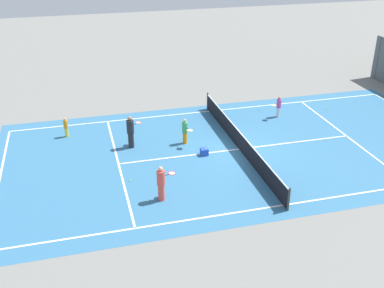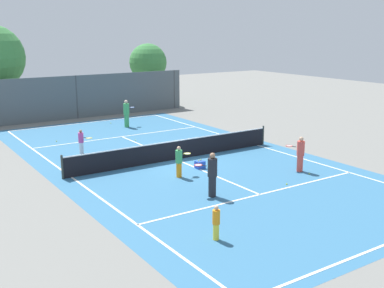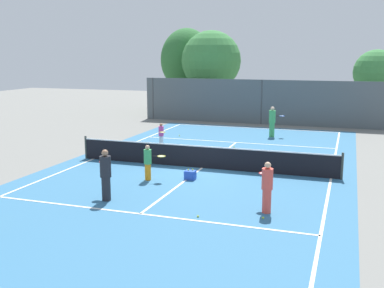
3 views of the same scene
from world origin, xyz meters
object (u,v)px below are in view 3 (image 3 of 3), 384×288
Objects in this scene: tennis_ball_3 at (270,131)px; tennis_ball_5 at (136,147)px; tennis_ball_1 at (263,218)px; player_2 at (272,121)px; ball_crate at (190,175)px; player_3 at (267,187)px; tennis_ball_0 at (179,136)px; tennis_ball_4 at (198,216)px; player_4 at (148,162)px; tennis_ball_2 at (234,147)px; player_1 at (106,174)px; player_0 at (161,135)px.

tennis_ball_3 and tennis_ball_5 have the same top height.
tennis_ball_1 is 16.51m from tennis_ball_3.
player_2 is 11.08m from ball_crate.
player_3 is 15.93m from tennis_ball_3.
player_3 is 14.43m from tennis_ball_0.
tennis_ball_0 is (-5.43, -1.67, -0.92)m from player_2.
tennis_ball_0 and tennis_ball_4 have the same top height.
ball_crate is 6.45× the size of tennis_ball_5.
player_4 is 21.63× the size of tennis_ball_0.
player_2 is at bearing 82.26° from ball_crate.
ball_crate reaches higher than tennis_ball_2.
tennis_ball_0 and tennis_ball_3 have the same top height.
tennis_ball_1 is (5.46, -0.07, -0.89)m from player_1.
player_0 reaches higher than tennis_ball_2.
player_1 is 0.97× the size of player_2.
tennis_ball_2 is at bearing 89.16° from ball_crate.
player_1 is 5.53m from tennis_ball_1.
player_1 is 27.13× the size of tennis_ball_2.
player_0 is 4.01m from tennis_ball_2.
player_3 is 5.67m from player_4.
tennis_ball_5 is (-6.35, -5.88, -0.92)m from player_2.
player_2 is (3.33, 14.47, 0.03)m from player_1.
player_4 is at bearing -59.89° from tennis_ball_5.
tennis_ball_1 is at bearing -81.68° from player_2.
tennis_ball_3 is at bearing 85.13° from ball_crate.
tennis_ball_2 is at bearing 79.47° from player_1.
player_4 is (-5.16, 2.35, -0.11)m from player_3.
player_3 is 4.73m from ball_crate.
player_1 reaches higher than player_4.
tennis_ball_4 is (1.58, -11.05, 0.00)m from tennis_ball_2.
ball_crate is at bearing -90.84° from tennis_ball_2.
tennis_ball_1 is at bearing -29.79° from player_4.
tennis_ball_3 is 1.00× the size of tennis_ball_5.
ball_crate is (-1.49, -10.96, -0.77)m from player_2.
tennis_ball_5 is (-8.47, 8.05, -0.82)m from player_3.
ball_crate reaches higher than tennis_ball_5.
player_0 is at bearing 101.20° from player_1.
player_0 is at bearing 129.74° from player_3.
player_3 is 25.09× the size of tennis_ball_3.
player_1 is at bearing -70.62° from tennis_ball_5.
player_0 is 6.76m from player_4.
player_2 reaches higher than player_0.
tennis_ball_5 is (-4.96, -1.87, 0.00)m from tennis_ball_2.
player_1 is 2.91m from player_4.
player_3 is (7.29, -8.77, 0.18)m from player_0.
player_2 is 14.73m from tennis_ball_1.
tennis_ball_0 and tennis_ball_5 have the same top height.
player_2 is 28.09× the size of tennis_ball_0.
ball_crate is at bearing -57.53° from player_0.
player_4 reaches higher than tennis_ball_0.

